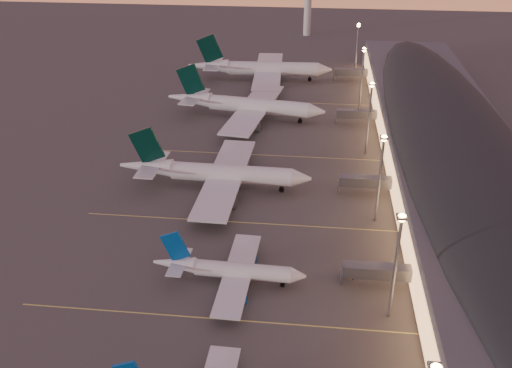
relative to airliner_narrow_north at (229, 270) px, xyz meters
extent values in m
plane|color=#413E3C|center=(0.24, -8.20, -3.36)|extent=(700.00, 700.00, 0.00)
cylinder|color=silver|center=(3.16, -0.10, 0.06)|extent=(22.59, 4.56, 3.83)
cone|color=silver|center=(16.20, -0.53, 0.06)|extent=(3.75, 3.94, 3.83)
cone|color=silver|center=(-13.15, 0.43, 0.54)|extent=(10.27, 4.15, 3.83)
cube|color=silver|center=(2.07, -0.07, -0.61)|extent=(7.57, 32.41, 0.42)
cylinder|color=navy|center=(3.02, 6.99, -1.90)|extent=(5.17, 3.03, 2.87)
cylinder|color=navy|center=(2.56, -7.18, -1.90)|extent=(5.17, 3.03, 2.87)
cube|color=navy|center=(-12.64, 0.41, 5.50)|extent=(7.02, 0.80, 8.30)
cube|color=silver|center=(-11.91, 0.39, 1.11)|extent=(4.00, 11.71, 0.27)
cylinder|color=black|center=(12.59, -0.41, -2.61)|extent=(0.32, 0.32, 1.51)
cylinder|color=black|center=(12.59, -0.41, -2.83)|extent=(1.09, 0.70, 1.07)
cylinder|color=black|center=(1.43, 2.63, -2.61)|extent=(0.32, 0.32, 1.51)
cylinder|color=black|center=(1.43, 2.63, -2.83)|extent=(1.09, 0.70, 1.07)
cylinder|color=black|center=(1.26, -2.72, -2.61)|extent=(0.32, 0.32, 1.51)
cylinder|color=black|center=(1.26, -2.72, -2.83)|extent=(1.09, 0.70, 1.07)
cylinder|color=silver|center=(-6.40, 46.34, 1.66)|extent=(37.04, 6.64, 5.58)
cone|color=silver|center=(15.02, 45.72, 1.66)|extent=(6.11, 5.75, 5.58)
cone|color=silver|center=(-33.17, 47.11, 2.36)|extent=(16.82, 6.06, 5.58)
cube|color=silver|center=(-8.18, 46.39, 0.68)|extent=(12.26, 54.22, 0.61)
cylinder|color=#585B60|center=(-6.65, 58.22, -1.20)|extent=(8.45, 4.42, 4.18)
cylinder|color=#585B60|center=(-7.33, 34.50, -1.20)|extent=(8.45, 4.42, 4.18)
cube|color=black|center=(-32.33, 47.09, 9.56)|extent=(11.02, 1.15, 12.38)
cube|color=silver|center=(-31.14, 47.05, 3.19)|extent=(6.51, 19.58, 0.39)
cylinder|color=black|center=(9.09, 45.89, -2.25)|extent=(0.46, 0.46, 2.23)
cylinder|color=black|center=(9.09, 45.89, -2.58)|extent=(1.59, 1.02, 1.56)
cylinder|color=black|center=(-9.26, 50.33, -2.25)|extent=(0.46, 0.46, 2.23)
cylinder|color=black|center=(-9.26, 50.33, -2.58)|extent=(1.59, 1.02, 1.56)
cylinder|color=black|center=(-9.48, 42.52, -2.25)|extent=(0.46, 0.46, 2.23)
cylinder|color=black|center=(-9.48, 42.52, -2.58)|extent=(1.59, 1.02, 1.56)
cylinder|color=silver|center=(-4.31, 105.71, 2.08)|extent=(40.48, 11.83, 6.05)
cone|color=silver|center=(18.68, 102.32, 2.08)|extent=(7.27, 6.93, 6.05)
cone|color=silver|center=(-33.05, 109.95, 2.84)|extent=(18.77, 8.63, 6.05)
cube|color=silver|center=(-6.22, 106.00, 1.02)|extent=(20.03, 59.57, 0.67)
cylinder|color=#585B60|center=(-3.07, 118.54, -1.02)|extent=(9.60, 5.81, 4.54)
cylinder|color=#585B60|center=(-6.82, 93.07, -1.02)|extent=(9.60, 5.81, 4.54)
cube|color=black|center=(-32.15, 109.82, 10.66)|extent=(11.94, 2.64, 13.43)
cube|color=silver|center=(-30.88, 109.63, 3.75)|extent=(9.46, 21.78, 0.42)
cylinder|color=black|center=(12.32, 103.26, -2.15)|extent=(0.55, 0.55, 2.42)
cylinder|color=black|center=(12.32, 103.26, -2.52)|extent=(1.83, 1.30, 1.69)
cylinder|color=black|center=(-6.88, 110.38, -2.15)|extent=(0.55, 0.55, 2.42)
cylinder|color=black|center=(-6.88, 110.38, -2.52)|extent=(1.83, 1.30, 1.69)
cylinder|color=black|center=(-8.12, 101.99, -2.15)|extent=(0.55, 0.55, 2.42)
cylinder|color=black|center=(-8.12, 101.99, -2.52)|extent=(1.83, 1.30, 1.69)
cylinder|color=silver|center=(-3.11, 156.96, 2.39)|extent=(42.52, 8.30, 6.39)
cone|color=silver|center=(21.41, 158.07, 2.39)|extent=(7.10, 6.69, 6.39)
cone|color=silver|center=(-33.76, 155.57, 3.19)|extent=(19.36, 7.25, 6.39)
cube|color=silver|center=(-5.15, 156.87, 1.27)|extent=(15.06, 62.28, 0.70)
cylinder|color=#585B60|center=(-4.41, 170.51, -0.89)|extent=(9.75, 5.22, 4.79)
cylinder|color=#585B60|center=(-3.18, 143.35, -0.89)|extent=(9.75, 5.22, 4.79)
cube|color=black|center=(-32.81, 155.61, 11.44)|extent=(12.64, 1.53, 14.19)
cube|color=silver|center=(-31.44, 155.68, 4.15)|extent=(7.82, 22.53, 0.45)
cylinder|color=black|center=(14.62, 157.76, -2.08)|extent=(0.53, 0.53, 2.56)
cylinder|color=black|center=(14.62, 157.76, -2.47)|extent=(1.84, 1.20, 1.79)
cylinder|color=black|center=(-6.72, 161.27, -2.08)|extent=(0.53, 0.53, 2.56)
cylinder|color=black|center=(-6.72, 161.27, -2.47)|extent=(1.84, 1.20, 1.79)
cylinder|color=black|center=(-6.31, 152.33, -2.08)|extent=(0.53, 0.53, 2.56)
cylinder|color=black|center=(-6.31, 152.33, -2.47)|extent=(1.84, 1.20, 1.79)
cube|color=#4E4D53|center=(62.24, 64.30, 2.64)|extent=(40.00, 255.00, 12.00)
ellipsoid|color=black|center=(62.24, 64.30, 8.64)|extent=(39.00, 253.00, 10.92)
cube|color=#FCA861|center=(42.04, 64.30, 1.64)|extent=(0.40, 244.80, 8.00)
cube|color=#585B60|center=(34.24, 1.80, 1.14)|extent=(16.00, 3.20, 3.00)
cylinder|color=slate|center=(26.24, 1.80, -1.16)|extent=(0.70, 0.70, 4.40)
cube|color=#585B60|center=(34.24, 46.80, 1.14)|extent=(16.00, 3.20, 3.00)
cylinder|color=slate|center=(26.24, 46.80, -1.16)|extent=(0.70, 0.70, 4.40)
cube|color=#585B60|center=(34.24, 103.80, 1.14)|extent=(16.00, 3.20, 3.00)
cylinder|color=slate|center=(26.24, 103.80, -1.16)|extent=(0.70, 0.70, 4.40)
cube|color=#585B60|center=(34.24, 159.80, 1.14)|extent=(16.00, 3.20, 3.00)
cylinder|color=slate|center=(26.24, 159.80, -1.16)|extent=(0.70, 0.70, 4.40)
cube|color=slate|center=(36.24, -48.20, 21.84)|extent=(2.20, 2.20, 0.50)
cylinder|color=slate|center=(36.24, -8.20, 9.14)|extent=(0.70, 0.70, 25.00)
cube|color=slate|center=(36.24, -8.20, 21.84)|extent=(2.20, 2.20, 0.50)
sphere|color=#FEBD5C|center=(36.24, -8.20, 21.64)|extent=(1.80, 1.80, 1.80)
cylinder|color=slate|center=(36.24, 31.80, 9.14)|extent=(0.70, 0.70, 25.00)
cube|color=slate|center=(36.24, 31.80, 21.84)|extent=(2.20, 2.20, 0.50)
sphere|color=#FEBD5C|center=(36.24, 31.80, 21.64)|extent=(1.80, 1.80, 1.80)
cylinder|color=slate|center=(36.24, 76.80, 9.14)|extent=(0.70, 0.70, 25.00)
cube|color=slate|center=(36.24, 76.80, 21.84)|extent=(2.20, 2.20, 0.50)
sphere|color=#FEBD5C|center=(36.24, 76.80, 21.64)|extent=(1.80, 1.80, 1.80)
cylinder|color=slate|center=(36.24, 121.80, 9.14)|extent=(0.70, 0.70, 25.00)
cube|color=slate|center=(36.24, 121.80, 21.84)|extent=(2.20, 2.20, 0.50)
sphere|color=#FEBD5C|center=(36.24, 121.80, 21.64)|extent=(1.80, 1.80, 1.80)
cylinder|color=slate|center=(36.24, 166.80, 9.14)|extent=(0.70, 0.70, 25.00)
cube|color=slate|center=(36.24, 166.80, 21.84)|extent=(2.20, 2.20, 0.50)
sphere|color=#FEBD5C|center=(36.24, 166.80, 21.64)|extent=(1.80, 1.80, 1.80)
cylinder|color=silver|center=(10.24, 251.80, 9.64)|extent=(4.40, 4.40, 26.00)
cube|color=#D8C659|center=(0.24, -13.20, -3.35)|extent=(90.00, 0.36, 0.00)
cube|color=#D8C659|center=(0.24, 26.80, -3.35)|extent=(90.00, 0.36, 0.00)
cube|color=#D8C659|center=(0.24, 71.80, -3.35)|extent=(90.00, 0.36, 0.00)
cube|color=#D8C659|center=(0.24, 126.80, -3.35)|extent=(90.00, 0.36, 0.00)
cube|color=#CA9019|center=(28.34, 4.77, -2.86)|extent=(2.38, 1.72, 1.00)
cube|color=#585B60|center=(26.73, 5.05, -3.00)|extent=(1.46, 1.38, 0.73)
cylinder|color=black|center=(29.26, 5.29, -3.16)|extent=(0.42, 0.23, 0.40)
cylinder|color=black|center=(29.03, 3.95, -3.16)|extent=(0.42, 0.23, 0.40)
cylinder|color=black|center=(27.66, 5.58, -3.16)|extent=(0.42, 0.23, 0.40)
cylinder|color=black|center=(27.42, 4.24, -3.16)|extent=(0.42, 0.23, 0.40)
camera|label=1|loc=(18.17, -107.11, 79.86)|focal=40.00mm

